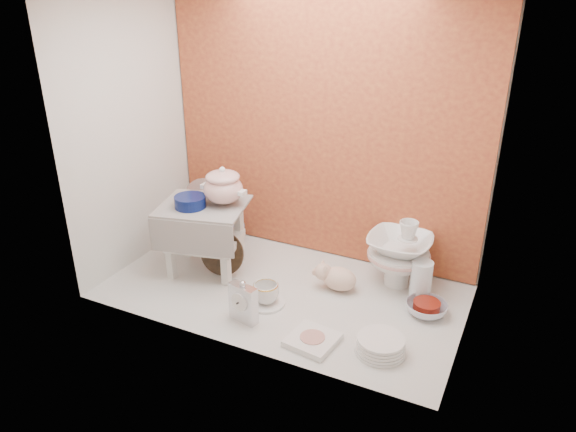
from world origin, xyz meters
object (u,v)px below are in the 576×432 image
step_stool (205,238)px  blue_white_vase (227,224)px  plush_pig (339,278)px  mantel_clock (243,301)px  dinner_plate_stack (381,345)px  crystal_bowl (426,308)px  gold_rim_teacup (266,293)px  porcelain_tower (399,252)px  floral_platter (207,209)px  soup_tureen (223,185)px

step_stool → blue_white_vase: bearing=89.3°
plush_pig → mantel_clock: bearing=-114.4°
dinner_plate_stack → crystal_bowl: (0.11, 0.37, -0.01)m
blue_white_vase → gold_rim_teacup: 0.74m
step_stool → mantel_clock: 0.55m
crystal_bowl → porcelain_tower: porcelain_tower is taller
floral_platter → plush_pig: bearing=-13.3°
floral_platter → porcelain_tower: 1.20m
gold_rim_teacup → plush_pig: bearing=45.0°
floral_platter → porcelain_tower: floral_platter is taller
step_stool → plush_pig: (0.73, 0.12, -0.13)m
dinner_plate_stack → gold_rim_teacup: bearing=169.5°
dinner_plate_stack → crystal_bowl: bearing=73.1°
step_stool → soup_tureen: soup_tureen is taller
plush_pig → porcelain_tower: (0.25, 0.19, 0.12)m
blue_white_vase → dinner_plate_stack: size_ratio=1.00×
step_stool → blue_white_vase: step_stool is taller
blue_white_vase → plush_pig: 0.85m
soup_tureen → blue_white_vase: soup_tureen is taller
mantel_clock → porcelain_tower: porcelain_tower is taller
dinner_plate_stack → plush_pig: bearing=131.0°
gold_rim_teacup → dinner_plate_stack: bearing=-10.5°
plush_pig → porcelain_tower: bearing=47.6°
floral_platter → porcelain_tower: bearing=-1.6°
gold_rim_teacup → blue_white_vase: bearing=136.3°
soup_tureen → blue_white_vase: size_ratio=1.12×
floral_platter → crystal_bowl: bearing=-9.9°
step_stool → porcelain_tower: bearing=3.5°
blue_white_vase → mantel_clock: bearing=-53.3°
floral_platter → gold_rim_teacup: size_ratio=2.92×
blue_white_vase → mantel_clock: 0.85m
dinner_plate_stack → porcelain_tower: 0.61m
mantel_clock → porcelain_tower: 0.85m
crystal_bowl → porcelain_tower: bearing=134.2°
step_stool → crystal_bowl: (1.19, 0.10, -0.16)m
dinner_plate_stack → crystal_bowl: dinner_plate_stack is taller
gold_rim_teacup → dinner_plate_stack: 0.63m
blue_white_vase → mantel_clock: (0.51, -0.68, -0.01)m
mantel_clock → plush_pig: (0.31, 0.45, -0.04)m
step_stool → plush_pig: step_stool is taller
plush_pig → porcelain_tower: size_ratio=0.61×
crystal_bowl → step_stool: bearing=-175.4°
blue_white_vase → dinner_plate_stack: 1.32m
blue_white_vase → gold_rim_teacup: (0.54, -0.51, -0.05)m
floral_platter → blue_white_vase: bearing=3.8°
porcelain_tower → dinner_plate_stack: bearing=-81.0°
plush_pig → dinner_plate_stack: 0.52m
step_stool → floral_platter: bearing=108.3°
step_stool → mantel_clock: bearing=-51.8°
plush_pig → dinner_plate_stack: plush_pig is taller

